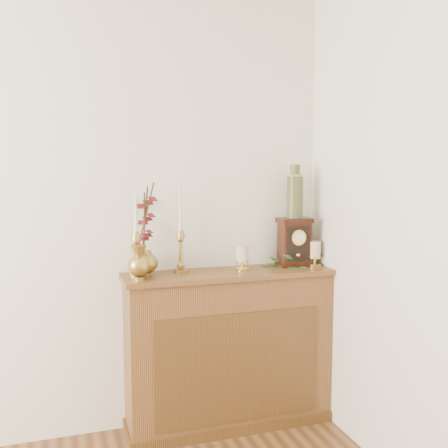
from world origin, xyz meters
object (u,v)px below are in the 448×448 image
object	(u,v)px
ceramic_vase	(295,194)
bud_vase	(139,263)
mantel_clock	(294,242)
candlestick_center	(180,244)
candlestick_left	(136,247)
ginger_jar	(146,233)

from	to	relation	value
ceramic_vase	bud_vase	bearing A→B (deg)	-172.48
mantel_clock	candlestick_center	bearing A→B (deg)	179.69
candlestick_left	ginger_jar	world-z (taller)	same
ceramic_vase	mantel_clock	bearing A→B (deg)	-91.08
candlestick_left	ginger_jar	xyz separation A→B (m)	(0.07, 0.09, 0.06)
candlestick_center	ceramic_vase	world-z (taller)	ceramic_vase
ceramic_vase	candlestick_center	bearing A→B (deg)	178.83
bud_vase	ginger_jar	xyz separation A→B (m)	(0.07, 0.17, 0.14)
candlestick_left	bud_vase	world-z (taller)	candlestick_left
mantel_clock	ceramic_vase	distance (m)	0.29
candlestick_left	ginger_jar	bearing A→B (deg)	51.77
bud_vase	mantel_clock	size ratio (longest dim) A/B	0.64
ginger_jar	mantel_clock	bearing A→B (deg)	-3.06
candlestick_left	ginger_jar	distance (m)	0.13
ginger_jar	ceramic_vase	bearing A→B (deg)	-2.89
ginger_jar	ceramic_vase	size ratio (longest dim) A/B	1.61
bud_vase	ceramic_vase	world-z (taller)	ceramic_vase
candlestick_left	mantel_clock	size ratio (longest dim) A/B	1.76
candlestick_center	ginger_jar	xyz separation A→B (m)	(-0.19, 0.03, 0.07)
candlestick_left	ceramic_vase	distance (m)	1.00
bud_vase	ginger_jar	world-z (taller)	ginger_jar
candlestick_left	bud_vase	bearing A→B (deg)	-90.00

